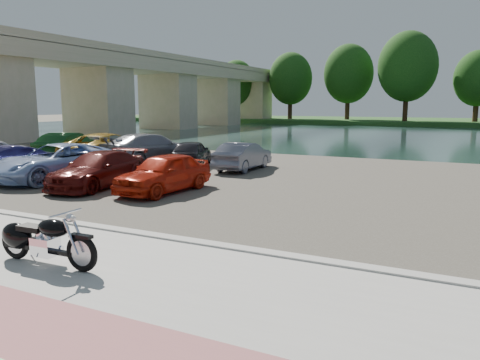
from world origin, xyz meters
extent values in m
plane|color=#595447|center=(0.00, 0.00, 0.00)|extent=(200.00, 200.00, 0.00)
cube|color=#AAA8A0|center=(0.00, -1.00, 0.05)|extent=(60.00, 6.00, 0.10)
cube|color=#AAA8A0|center=(0.00, 2.00, 0.07)|extent=(60.00, 0.30, 0.14)
cube|color=#454037|center=(0.00, 11.00, 0.02)|extent=(60.00, 18.00, 0.04)
cube|color=#182B28|center=(0.00, 40.00, 0.00)|extent=(120.00, 40.00, 0.00)
cube|color=#204D1B|center=(0.00, 72.00, 0.30)|extent=(120.00, 24.00, 0.60)
cube|color=tan|center=(-28.00, 40.00, 7.20)|extent=(7.00, 56.00, 1.40)
cube|color=tan|center=(-28.00, 40.00, 8.20)|extent=(7.00, 56.00, 0.70)
cube|color=tan|center=(-28.00, 30.00, 3.60)|extent=(6.00, 4.00, 7.20)
cube|color=tan|center=(-28.00, 42.00, 3.60)|extent=(6.00, 4.00, 7.20)
cube|color=tan|center=(-28.00, 54.00, 3.60)|extent=(6.00, 4.00, 7.20)
cube|color=tan|center=(-28.00, 66.00, 3.60)|extent=(6.00, 4.00, 7.20)
cylinder|color=#341F12|center=(-30.00, 64.60, 2.85)|extent=(0.70, 0.70, 4.50)
ellipsoid|color=#12380F|center=(-30.00, 64.60, 6.45)|extent=(6.30, 6.30, 7.56)
cylinder|color=#341F12|center=(-21.00, 66.00, 3.08)|extent=(0.70, 0.70, 4.95)
ellipsoid|color=#12380F|center=(-21.00, 66.00, 7.04)|extent=(6.93, 6.93, 8.32)
cylinder|color=#341F12|center=(-12.00, 67.40, 3.30)|extent=(0.70, 0.70, 5.40)
ellipsoid|color=#12380F|center=(-12.00, 67.40, 7.62)|extent=(7.56, 7.56, 9.07)
cylinder|color=#341F12|center=(-3.00, 64.60, 3.52)|extent=(0.70, 0.70, 5.85)
ellipsoid|color=#12380F|center=(-3.00, 64.60, 8.21)|extent=(8.19, 8.19, 9.83)
cylinder|color=#341F12|center=(6.00, 66.00, 2.85)|extent=(0.70, 0.70, 4.50)
ellipsoid|color=#12380F|center=(6.00, 66.00, 6.45)|extent=(6.30, 6.30, 7.56)
torus|color=black|center=(0.03, -0.41, 0.44)|extent=(0.68, 0.14, 0.68)
torus|color=black|center=(-1.62, -0.46, 0.44)|extent=(0.68, 0.14, 0.68)
cylinder|color=#B2B2B7|center=(0.03, -0.41, 0.44)|extent=(0.46, 0.07, 0.46)
cylinder|color=#B2B2B7|center=(-1.62, -0.46, 0.44)|extent=(0.46, 0.07, 0.46)
cylinder|color=silver|center=(-0.11, -0.51, 0.74)|extent=(0.33, 0.06, 0.63)
cylinder|color=silver|center=(-0.12, -0.31, 0.74)|extent=(0.33, 0.06, 0.63)
cylinder|color=silver|center=(-0.30, -0.42, 1.13)|extent=(0.06, 0.75, 0.04)
sphere|color=silver|center=(-0.20, -0.42, 1.05)|extent=(0.16, 0.16, 0.16)
sphere|color=silver|center=(-0.13, -0.41, 1.05)|extent=(0.11, 0.11, 0.11)
cube|color=black|center=(0.03, -0.41, 0.75)|extent=(0.45, 0.15, 0.06)
cube|color=black|center=(-0.80, -0.43, 0.38)|extent=(1.20, 0.14, 0.08)
cube|color=silver|center=(-0.85, -0.44, 0.45)|extent=(0.46, 0.33, 0.34)
cylinder|color=silver|center=(-0.75, -0.43, 0.65)|extent=(0.25, 0.19, 0.27)
cylinder|color=silver|center=(-0.95, -0.44, 0.65)|extent=(0.25, 0.19, 0.27)
ellipsoid|color=black|center=(-0.62, -0.43, 0.82)|extent=(0.69, 0.38, 0.32)
cube|color=black|center=(-1.15, -0.44, 0.76)|extent=(0.56, 0.30, 0.10)
ellipsoid|color=black|center=(-1.57, -0.46, 0.56)|extent=(0.74, 0.36, 0.50)
cube|color=black|center=(-1.62, -0.46, 0.49)|extent=(0.41, 0.19, 0.30)
cylinder|color=silver|center=(-1.15, -0.28, 0.32)|extent=(1.10, 0.12, 0.09)
cylinder|color=silver|center=(-1.15, -0.28, 0.40)|extent=(1.10, 0.12, 0.09)
cylinder|color=#B2B2B7|center=(-0.94, -0.62, 0.23)|extent=(0.03, 0.14, 0.22)
imported|color=#141137|center=(-11.02, 6.40, 0.68)|extent=(2.45, 4.09, 1.27)
imported|color=#91A9D4|center=(-8.60, 6.93, 0.76)|extent=(3.23, 5.51, 1.44)
imported|color=#4D0E0B|center=(-6.05, 6.46, 0.68)|extent=(2.22, 4.55, 1.27)
imported|color=#B4200C|center=(-3.34, 6.72, 0.71)|extent=(1.82, 4.02, 1.34)
imported|color=#0E3413|center=(-13.60, 12.23, 0.77)|extent=(2.69, 4.71, 1.47)
imported|color=#B78D2A|center=(-10.99, 12.36, 0.79)|extent=(3.16, 5.68, 1.50)
imported|color=gray|center=(-8.38, 12.62, 0.81)|extent=(3.39, 5.68, 1.54)
imported|color=black|center=(-6.10, 12.79, 0.69)|extent=(2.75, 4.08, 1.29)
imported|color=#575A68|center=(-3.35, 12.88, 0.67)|extent=(1.43, 3.86, 1.26)
camera|label=1|loc=(6.05, -6.23, 3.03)|focal=35.00mm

